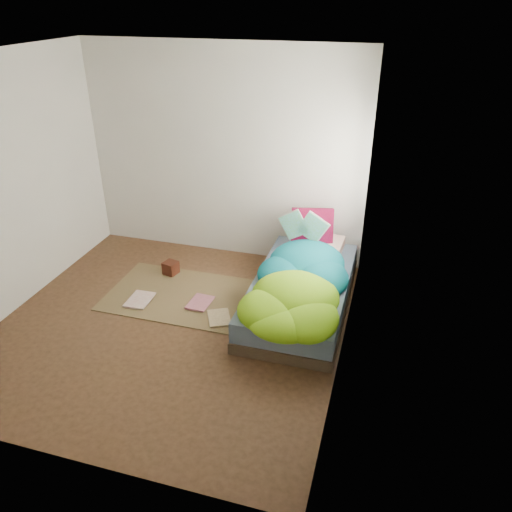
{
  "coord_description": "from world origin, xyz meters",
  "views": [
    {
      "loc": [
        2.02,
        -3.81,
        3.09
      ],
      "look_at": [
        0.7,
        0.75,
        0.53
      ],
      "focal_mm": 35.0,
      "sensor_mm": 36.0,
      "label": 1
    }
  ],
  "objects_px": {
    "wooden_box": "(171,268)",
    "floor_book_a": "(130,298)",
    "pillow_magenta": "(312,229)",
    "bed": "(301,293)",
    "open_book": "(303,218)",
    "floor_book_b": "(190,301)"
  },
  "relations": [
    {
      "from": "wooden_box",
      "to": "floor_book_a",
      "type": "xyz_separation_m",
      "value": [
        -0.2,
        -0.66,
        -0.06
      ]
    },
    {
      "from": "pillow_magenta",
      "to": "wooden_box",
      "type": "xyz_separation_m",
      "value": [
        -1.62,
        -0.53,
        -0.49
      ]
    },
    {
      "from": "wooden_box",
      "to": "bed",
      "type": "bearing_deg",
      "value": -8.37
    },
    {
      "from": "wooden_box",
      "to": "floor_book_a",
      "type": "relative_size",
      "value": 0.45
    },
    {
      "from": "open_book",
      "to": "floor_book_a",
      "type": "xyz_separation_m",
      "value": [
        -1.76,
        -0.94,
        -0.8
      ]
    },
    {
      "from": "pillow_magenta",
      "to": "floor_book_b",
      "type": "height_order",
      "value": "pillow_magenta"
    },
    {
      "from": "open_book",
      "to": "floor_book_b",
      "type": "relative_size",
      "value": 1.49
    },
    {
      "from": "bed",
      "to": "floor_book_b",
      "type": "distance_m",
      "value": 1.23
    },
    {
      "from": "floor_book_a",
      "to": "floor_book_b",
      "type": "relative_size",
      "value": 1.08
    },
    {
      "from": "open_book",
      "to": "floor_book_a",
      "type": "height_order",
      "value": "open_book"
    },
    {
      "from": "open_book",
      "to": "floor_book_a",
      "type": "distance_m",
      "value": 2.14
    },
    {
      "from": "pillow_magenta",
      "to": "open_book",
      "type": "xyz_separation_m",
      "value": [
        -0.06,
        -0.26,
        0.24
      ]
    },
    {
      "from": "pillow_magenta",
      "to": "floor_book_b",
      "type": "distance_m",
      "value": 1.65
    },
    {
      "from": "bed",
      "to": "open_book",
      "type": "distance_m",
      "value": 0.84
    },
    {
      "from": "wooden_box",
      "to": "open_book",
      "type": "bearing_deg",
      "value": 9.9
    },
    {
      "from": "bed",
      "to": "floor_book_a",
      "type": "distance_m",
      "value": 1.91
    },
    {
      "from": "floor_book_b",
      "to": "bed",
      "type": "bearing_deg",
      "value": 16.7
    },
    {
      "from": "bed",
      "to": "wooden_box",
      "type": "bearing_deg",
      "value": 171.63
    },
    {
      "from": "pillow_magenta",
      "to": "wooden_box",
      "type": "distance_m",
      "value": 1.77
    },
    {
      "from": "pillow_magenta",
      "to": "open_book",
      "type": "bearing_deg",
      "value": -117.07
    },
    {
      "from": "open_book",
      "to": "floor_book_a",
      "type": "relative_size",
      "value": 1.38
    },
    {
      "from": "floor_book_b",
      "to": "floor_book_a",
      "type": "bearing_deg",
      "value": -164.88
    }
  ]
}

